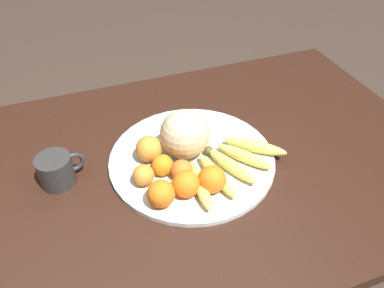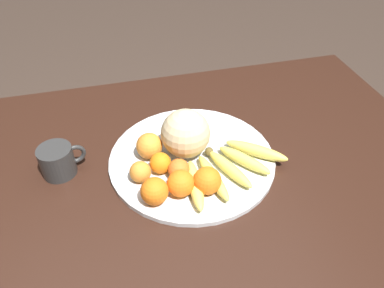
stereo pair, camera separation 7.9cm
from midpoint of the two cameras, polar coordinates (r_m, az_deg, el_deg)
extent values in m
cube|color=black|center=(1.09, -5.47, -4.21)|extent=(1.63, 0.96, 0.04)
cube|color=black|center=(1.84, 13.98, 1.75)|extent=(0.07, 0.07, 0.68)
cylinder|color=silver|center=(1.08, -2.09, -2.36)|extent=(0.48, 0.48, 0.01)
torus|color=#1E4C56|center=(1.08, -2.09, -2.32)|extent=(0.48, 0.48, 0.01)
sphere|color=beige|center=(1.04, -3.27, 1.48)|extent=(0.14, 0.14, 0.14)
sphere|color=brown|center=(1.07, 0.47, -1.04)|extent=(0.03, 0.03, 0.03)
ellipsoid|color=#E5D156|center=(0.97, -1.12, -6.25)|extent=(0.05, 0.18, 0.04)
ellipsoid|color=#E5D156|center=(1.00, 1.52, -4.93)|extent=(0.06, 0.18, 0.03)
ellipsoid|color=#E5D156|center=(1.02, 3.88, -3.48)|extent=(0.10, 0.17, 0.03)
ellipsoid|color=#E5D156|center=(1.06, 5.89, -1.97)|extent=(0.13, 0.16, 0.03)
ellipsoid|color=#E5D156|center=(1.09, 7.54, -0.44)|extent=(0.17, 0.14, 0.04)
sphere|color=orange|center=(0.95, -3.28, -6.21)|extent=(0.07, 0.07, 0.07)
sphere|color=orange|center=(1.06, -8.70, -0.79)|extent=(0.08, 0.08, 0.08)
sphere|color=orange|center=(0.99, -9.69, -4.82)|extent=(0.06, 0.06, 0.06)
sphere|color=orange|center=(1.00, -3.82, -4.09)|extent=(0.06, 0.06, 0.06)
sphere|color=orange|center=(0.94, -7.18, -7.62)|extent=(0.07, 0.07, 0.07)
sphere|color=orange|center=(0.96, 0.75, -5.49)|extent=(0.07, 0.07, 0.07)
sphere|color=orange|center=(1.01, -6.75, -3.30)|extent=(0.06, 0.06, 0.06)
cube|color=white|center=(0.99, -6.40, -6.71)|extent=(0.08, 0.04, 0.00)
cylinder|color=#2D2D2D|center=(1.07, -22.05, -3.84)|extent=(0.09, 0.09, 0.09)
torus|color=#2D2D2D|center=(1.07, -19.60, -2.70)|extent=(0.06, 0.03, 0.06)
camera|label=1|loc=(0.04, -92.17, -1.87)|focal=35.00mm
camera|label=2|loc=(0.04, 87.83, 1.87)|focal=35.00mm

